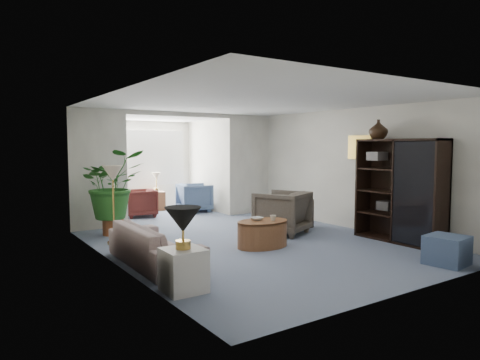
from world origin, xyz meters
TOP-DOWN VIEW (x-y plane):
  - floor at (0.00, 0.00)m, footprint 6.00×6.00m
  - sunroom_floor at (0.00, 4.10)m, footprint 2.60×2.60m
  - back_pier_left at (-1.90, 3.00)m, footprint 1.20×0.12m
  - back_pier_right at (1.90, 3.00)m, footprint 1.20×0.12m
  - back_header at (0.00, 3.00)m, footprint 2.60×0.12m
  - window_pane at (0.00, 5.18)m, footprint 2.20×0.02m
  - window_blinds at (0.00, 5.15)m, footprint 2.20×0.02m
  - framed_picture at (2.46, -0.10)m, footprint 0.04×0.50m
  - sofa at (-2.00, -0.13)m, footprint 0.79×1.98m
  - end_table at (-2.20, -1.48)m, footprint 0.47×0.47m
  - table_lamp at (-2.20, -1.48)m, footprint 0.44×0.44m
  - floor_lamp at (-2.09, 1.47)m, footprint 0.36×0.36m
  - coffee_table at (-0.04, -0.16)m, footprint 1.03×1.03m
  - coffee_bowl at (-0.09, -0.06)m, footprint 0.23×0.23m
  - coffee_cup at (0.11, -0.26)m, footprint 0.11×0.11m
  - wingback_chair at (0.95, 0.52)m, footprint 1.22×1.23m
  - side_table_dark at (1.65, 0.82)m, footprint 0.53×0.44m
  - entertainment_cabinet at (2.23, -1.22)m, footprint 0.45×1.67m
  - cabinet_urn at (2.23, -0.72)m, footprint 0.35×0.35m
  - ottoman at (1.53, -2.56)m, footprint 0.60×0.60m
  - plant_pot at (-1.86, 2.28)m, footprint 0.40×0.40m
  - house_plant at (-1.86, 2.28)m, footprint 1.21×1.04m
  - sunroom_chair_blue at (0.87, 4.05)m, footprint 0.94×0.92m
  - sunroom_chair_maroon at (-0.63, 4.05)m, footprint 0.85×0.83m
  - sunroom_table at (0.12, 4.80)m, footprint 0.46×0.39m
  - shelf_clutter at (2.18, -1.31)m, footprint 0.30×1.29m

SIDE VIEW (x-z plane):
  - floor at x=0.00m, z-range 0.00..0.00m
  - sunroom_floor at x=0.00m, z-range 0.00..0.00m
  - plant_pot at x=-1.86m, z-range 0.00..0.32m
  - ottoman at x=1.53m, z-range 0.00..0.42m
  - coffee_table at x=-0.04m, z-range 0.00..0.45m
  - sunroom_table at x=0.12m, z-range 0.00..0.51m
  - end_table at x=-2.20m, z-range 0.00..0.52m
  - sofa at x=-2.00m, z-range 0.00..0.58m
  - side_table_dark at x=1.65m, z-range 0.00..0.60m
  - sunroom_chair_maroon at x=-0.63m, z-range 0.00..0.67m
  - sunroom_chair_blue at x=0.87m, z-range 0.00..0.74m
  - wingback_chair at x=0.95m, z-range 0.00..0.85m
  - coffee_bowl at x=-0.09m, z-range 0.45..0.50m
  - coffee_cup at x=0.11m, z-range 0.45..0.55m
  - table_lamp at x=-2.20m, z-range 0.72..1.02m
  - entertainment_cabinet at x=2.23m, z-range 0.00..1.86m
  - house_plant at x=-1.86m, z-range 0.32..1.66m
  - shelf_clutter at x=2.18m, z-range 0.56..1.62m
  - back_pier_left at x=-1.90m, z-range 0.00..2.50m
  - back_pier_right at x=1.90m, z-range 0.00..2.50m
  - floor_lamp at x=-2.09m, z-range 1.11..1.39m
  - window_pane at x=0.00m, z-range 0.65..2.15m
  - window_blinds at x=0.00m, z-range 0.65..2.15m
  - framed_picture at x=2.46m, z-range 1.50..1.90m
  - cabinet_urn at x=2.23m, z-range 1.86..2.22m
  - back_header at x=0.00m, z-range 2.40..2.50m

